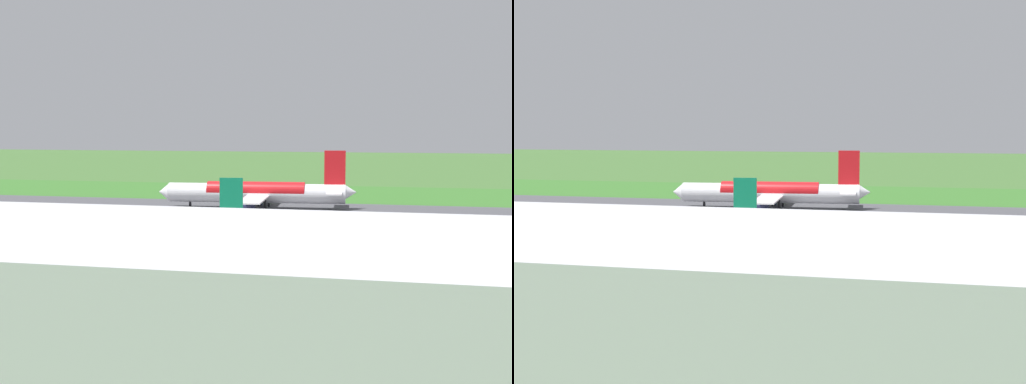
# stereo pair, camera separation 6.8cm
# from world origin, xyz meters

# --- Properties ---
(ground_plane) EXTENTS (800.00, 800.00, 0.00)m
(ground_plane) POSITION_xyz_m (0.00, 0.00, 0.00)
(ground_plane) COLOR #3D662D
(runway_asphalt) EXTENTS (600.00, 33.44, 0.06)m
(runway_asphalt) POSITION_xyz_m (0.00, 0.00, 0.03)
(runway_asphalt) COLOR #47474C
(runway_asphalt) RESTS_ON ground
(apron_concrete) EXTENTS (440.00, 110.00, 0.05)m
(apron_concrete) POSITION_xyz_m (0.00, 60.10, 0.03)
(apron_concrete) COLOR gray
(apron_concrete) RESTS_ON ground
(grass_verge_foreground) EXTENTS (600.00, 80.00, 0.04)m
(grass_verge_foreground) POSITION_xyz_m (0.00, -34.33, 0.02)
(grass_verge_foreground) COLOR #346B27
(grass_verge_foreground) RESTS_ON ground
(airliner_main) EXTENTS (54.15, 44.35, 15.88)m
(airliner_main) POSITION_xyz_m (-3.34, -0.03, 4.35)
(airliner_main) COLOR white
(airliner_main) RESTS_ON ground
(airliner_parked_mid) EXTENTS (42.88, 35.14, 12.51)m
(airliner_parked_mid) POSITION_xyz_m (-26.78, 52.43, 3.42)
(airliner_parked_mid) COLOR white
(airliner_parked_mid) RESTS_ON ground
(terminal_building) EXTENTS (105.44, 27.78, 36.19)m
(terminal_building) POSITION_xyz_m (-15.37, 130.11, 7.54)
(terminal_building) COLOR silver
(terminal_building) RESTS_ON ground
(service_truck_baggage) EXTENTS (5.81, 2.33, 2.65)m
(service_truck_baggage) POSITION_xyz_m (7.21, 29.74, 1.40)
(service_truck_baggage) COLOR gray
(service_truck_baggage) RESTS_ON ground
(service_truck_fuel) EXTENTS (6.00, 5.26, 2.65)m
(service_truck_fuel) POSITION_xyz_m (48.27, 25.93, 1.40)
(service_truck_fuel) COLOR black
(service_truck_fuel) RESTS_ON ground
(no_stopping_sign) EXTENTS (0.60, 0.10, 2.73)m
(no_stopping_sign) POSITION_xyz_m (-24.23, -33.77, 1.62)
(no_stopping_sign) COLOR slate
(no_stopping_sign) RESTS_ON ground
(traffic_cone_orange) EXTENTS (0.40, 0.40, 0.55)m
(traffic_cone_orange) POSITION_xyz_m (-16.50, -38.21, 0.28)
(traffic_cone_orange) COLOR orange
(traffic_cone_orange) RESTS_ON ground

